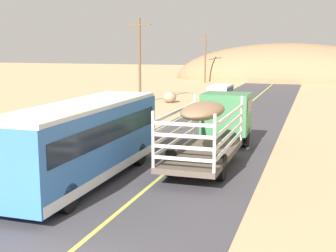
% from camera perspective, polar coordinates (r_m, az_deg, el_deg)
% --- Properties ---
extents(livestock_truck, '(2.53, 9.70, 3.02)m').
position_cam_1_polar(livestock_truck, '(23.33, 6.20, 0.77)').
color(livestock_truck, '#3F7F4C').
rests_on(livestock_truck, road_surface).
extents(bus, '(2.54, 10.00, 3.21)m').
position_cam_1_polar(bus, '(18.69, -10.38, -1.75)').
color(bus, '#3872C6').
rests_on(bus, road_surface).
extents(car_far, '(1.90, 4.62, 1.93)m').
position_cam_1_polar(car_far, '(42.24, 6.52, 3.87)').
color(car_far, silver).
rests_on(car_far, road_surface).
extents(power_pole_mid, '(2.20, 0.24, 7.99)m').
position_cam_1_polar(power_pole_mid, '(44.07, -3.52, 8.33)').
color(power_pole_mid, brown).
rests_on(power_pole_mid, ground).
extents(power_pole_far, '(2.20, 0.24, 7.11)m').
position_cam_1_polar(power_pole_far, '(69.82, 4.63, 8.51)').
color(power_pole_far, brown).
rests_on(power_pole_far, ground).
extents(boulder_mid_field, '(1.31, 1.37, 1.11)m').
position_cam_1_polar(boulder_mid_field, '(44.86, 0.19, 3.60)').
color(boulder_mid_field, gray).
rests_on(boulder_mid_field, ground).
extents(distant_hill, '(36.85, 19.04, 11.78)m').
position_cam_1_polar(distant_hill, '(78.05, 14.40, 5.56)').
color(distant_hill, '#8D6E4C').
rests_on(distant_hill, ground).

